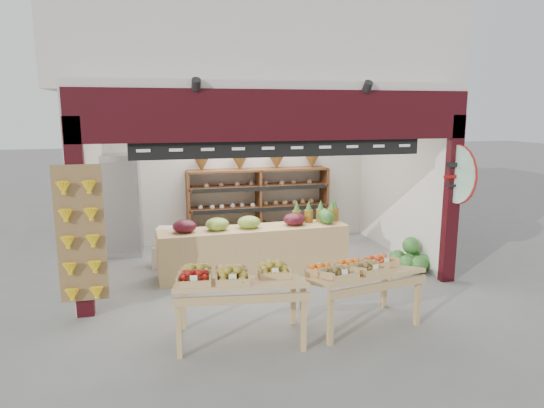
{
  "coord_description": "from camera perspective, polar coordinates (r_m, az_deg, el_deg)",
  "views": [
    {
      "loc": [
        -1.83,
        -7.61,
        2.72
      ],
      "look_at": [
        0.05,
        -0.2,
        1.24
      ],
      "focal_mm": 32.0,
      "sensor_mm": 36.0,
      "label": 1
    }
  ],
  "objects": [
    {
      "name": "ground",
      "position": [
        8.28,
        -0.69,
        -8.18
      ],
      "size": [
        60.0,
        60.0,
        0.0
      ],
      "primitive_type": "plane",
      "color": "slate",
      "rests_on": "ground"
    },
    {
      "name": "watermelon_pile",
      "position": [
        8.77,
        15.87,
        -6.23
      ],
      "size": [
        0.72,
        0.72,
        0.57
      ],
      "color": "#21501A",
      "rests_on": "ground"
    },
    {
      "name": "banana_board",
      "position": [
        6.69,
        -21.58,
        -3.67
      ],
      "size": [
        0.6,
        0.15,
        1.8
      ],
      "color": "olive",
      "rests_on": "ground"
    },
    {
      "name": "back_shelving",
      "position": [
        9.94,
        -1.61,
        1.56
      ],
      "size": [
        2.92,
        0.48,
        1.81
      ],
      "color": "brown",
      "rests_on": "ground"
    },
    {
      "name": "cardboard_stack",
      "position": [
        8.73,
        -10.59,
        -5.58
      ],
      "size": [
        1.1,
        0.79,
        0.71
      ],
      "color": "silver",
      "rests_on": "ground"
    },
    {
      "name": "gift_sign",
      "position": [
        7.98,
        20.94,
        3.28
      ],
      "size": [
        0.04,
        0.93,
        0.92
      ],
      "color": "#B5E4CA",
      "rests_on": "ground"
    },
    {
      "name": "display_table_left",
      "position": [
        5.81,
        -4.83,
        -8.85
      ],
      "size": [
        1.62,
        1.04,
        0.98
      ],
      "color": "#D9B66F",
      "rests_on": "ground"
    },
    {
      "name": "refrigerator",
      "position": [
        9.62,
        -17.4,
        -0.08
      ],
      "size": [
        0.77,
        0.77,
        1.92
      ],
      "primitive_type": "cube",
      "rotation": [
        0.0,
        0.0,
        -0.04
      ],
      "color": "#B4B7BB",
      "rests_on": "ground"
    },
    {
      "name": "shop_structure",
      "position": [
        9.48,
        -3.16,
        18.25
      ],
      "size": [
        6.36,
        5.12,
        5.4
      ],
      "color": "beige",
      "rests_on": "ground"
    },
    {
      "name": "display_table_right",
      "position": [
        6.29,
        9.87,
        -7.86
      ],
      "size": [
        1.54,
        1.03,
        0.93
      ],
      "color": "#D9B66F",
      "rests_on": "ground"
    },
    {
      "name": "mid_counter",
      "position": [
        8.18,
        -2.12,
        -5.22
      ],
      "size": [
        3.19,
        0.71,
        1.01
      ],
      "color": "#D9B66F",
      "rests_on": "ground"
    }
  ]
}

